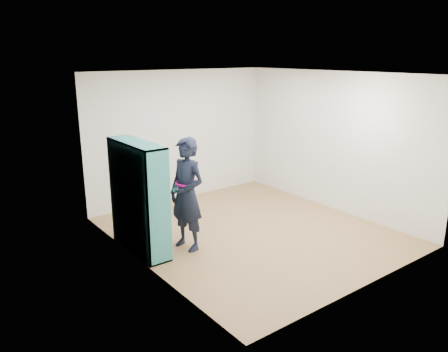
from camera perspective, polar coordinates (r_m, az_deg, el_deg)
floor at (r=7.45m, az=3.65°, el=-7.22°), size 4.50×4.50×0.00m
ceiling at (r=6.87m, az=4.03°, el=13.20°), size 4.50×4.50×0.00m
wall_left at (r=5.97m, az=-10.88°, el=-0.10°), size 0.02×4.50×2.60m
wall_right at (r=8.46m, az=14.18°, el=4.35°), size 0.02×4.50×2.60m
wall_back at (r=8.83m, az=-5.78°, el=5.22°), size 4.00×0.02×2.60m
wall_front at (r=5.60m, az=19.03°, el=-1.74°), size 4.00×0.02×2.60m
bookshelf at (r=6.59m, az=-11.25°, el=-3.01°), size 0.37×1.26×1.67m
person at (r=6.56m, az=-4.87°, el=-2.39°), size 0.54×0.70×1.73m
smartphone at (r=6.48m, az=-6.42°, el=-1.62°), size 0.05×0.11×0.14m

